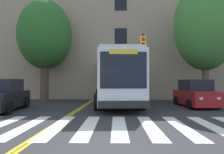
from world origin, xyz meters
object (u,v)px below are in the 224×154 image
(car_silver_behind_bus, at_px, (121,88))
(traffic_light_overhead, at_px, (141,58))
(car_black_near_lane, at_px, (2,96))
(street_tree_curbside_large, at_px, (205,25))
(street_tree_curbside_small, at_px, (45,35))
(car_red_far_lane, at_px, (195,94))
(city_bus, at_px, (116,78))

(car_silver_behind_bus, height_order, traffic_light_overhead, traffic_light_overhead)
(car_black_near_lane, xyz_separation_m, traffic_light_overhead, (8.09, 2.10, 2.37))
(street_tree_curbside_large, xyz_separation_m, street_tree_curbside_small, (-12.68, 1.75, -0.23))
(car_red_far_lane, xyz_separation_m, street_tree_curbside_small, (-11.34, 3.55, 4.75))
(traffic_light_overhead, distance_m, street_tree_curbside_large, 5.92)
(car_silver_behind_bus, distance_m, street_tree_curbside_large, 12.29)
(city_bus, relative_size, traffic_light_overhead, 2.43)
(car_red_far_lane, relative_size, traffic_light_overhead, 0.87)
(city_bus, distance_m, traffic_light_overhead, 2.82)
(car_red_far_lane, xyz_separation_m, car_silver_behind_bus, (-4.98, 11.13, 0.06))
(street_tree_curbside_large, bearing_deg, street_tree_curbside_small, 172.15)
(city_bus, distance_m, car_silver_behind_bus, 9.70)
(car_black_near_lane, xyz_separation_m, street_tree_curbside_small, (0.28, 5.97, 4.75))
(car_red_far_lane, relative_size, street_tree_curbside_small, 0.47)
(car_black_near_lane, height_order, car_silver_behind_bus, car_silver_behind_bus)
(traffic_light_overhead, xyz_separation_m, street_tree_curbside_small, (-7.81, 3.87, 2.38))
(car_black_near_lane, distance_m, street_tree_curbside_small, 7.64)
(car_silver_behind_bus, bearing_deg, traffic_light_overhead, -82.77)
(city_bus, height_order, street_tree_curbside_small, street_tree_curbside_small)
(car_red_far_lane, height_order, car_silver_behind_bus, car_silver_behind_bus)
(car_black_near_lane, bearing_deg, car_red_far_lane, 11.74)
(city_bus, bearing_deg, car_red_far_lane, -15.73)
(city_bus, height_order, traffic_light_overhead, traffic_light_overhead)
(street_tree_curbside_small, bearing_deg, car_red_far_lane, -17.41)
(car_black_near_lane, bearing_deg, street_tree_curbside_large, 18.04)
(traffic_light_overhead, bearing_deg, city_bus, 134.12)
(car_silver_behind_bus, height_order, street_tree_curbside_large, street_tree_curbside_large)
(city_bus, xyz_separation_m, traffic_light_overhead, (1.74, -1.80, 1.29))
(car_red_far_lane, distance_m, street_tree_curbside_small, 12.79)
(city_bus, xyz_separation_m, car_red_far_lane, (5.27, -1.48, -1.08))
(car_black_near_lane, relative_size, street_tree_curbside_large, 0.52)
(traffic_light_overhead, relative_size, street_tree_curbside_small, 0.55)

